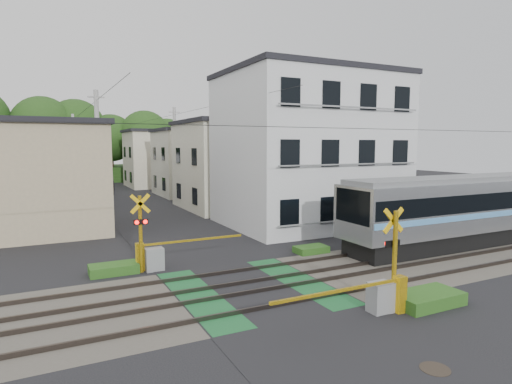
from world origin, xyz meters
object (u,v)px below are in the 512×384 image
crossing_signal_far (152,253)px  manhole_cover (435,369)px  crossing_signal_near (384,289)px  commuter_train (481,207)px  apartment_block (308,149)px  pedestrian (112,186)px

crossing_signal_far → manhole_cover: bearing=-69.3°
crossing_signal_far → crossing_signal_near: bearing=-54.7°
commuter_train → apartment_block: bearing=121.0°
crossing_signal_near → crossing_signal_far: size_ratio=1.00×
commuter_train → crossing_signal_near: (-10.90, -4.85, -1.09)m
crossing_signal_near → apartment_block: bearing=65.8°
crossing_signal_near → pedestrian: bearing=95.1°
apartment_block → manhole_cover: (-7.20, -16.13, -4.64)m
commuter_train → manhole_cover: commuter_train is taller
commuter_train → pedestrian: commuter_train is taller
apartment_block → pedestrian: size_ratio=5.46×
crossing_signal_far → manhole_cover: crossing_signal_far is taller
apartment_block → pedestrian: 22.94m
pedestrian → crossing_signal_near: bearing=77.7°
apartment_block → manhole_cover: size_ratio=15.40×
crossing_signal_near → pedestrian: size_ratio=2.53×
commuter_train → manhole_cover: size_ratio=24.80×
crossing_signal_near → crossing_signal_far: (-5.17, 7.31, 0.00)m
commuter_train → crossing_signal_far: bearing=171.3°
crossing_signal_far → apartment_block: apartment_block is taller
crossing_signal_far → pedestrian: 26.72m
commuter_train → crossing_signal_near: 11.98m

